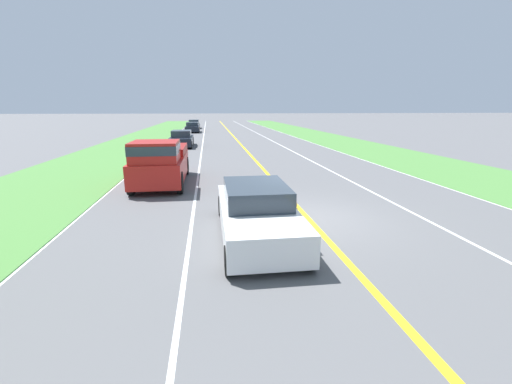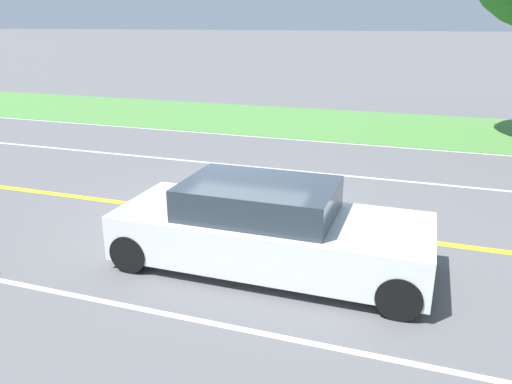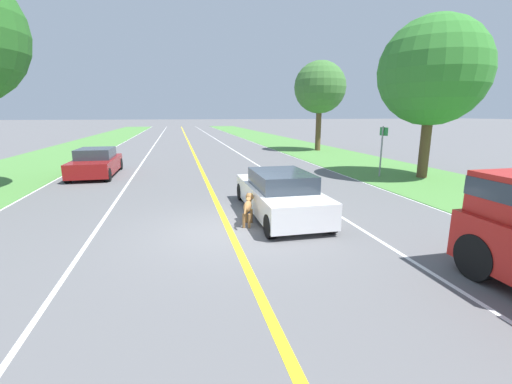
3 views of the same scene
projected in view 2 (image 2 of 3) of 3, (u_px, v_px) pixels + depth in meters
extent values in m
plane|color=#5B5B5E|center=(235.00, 217.00, 9.83)|extent=(400.00, 400.00, 0.00)
cube|color=yellow|center=(235.00, 217.00, 9.83)|extent=(0.18, 160.00, 0.01)
cube|color=white|center=(313.00, 141.00, 16.10)|extent=(0.14, 160.00, 0.01)
cube|color=white|center=(141.00, 309.00, 6.70)|extent=(0.10, 160.00, 0.01)
cube|color=white|center=(284.00, 170.00, 12.96)|extent=(0.10, 160.00, 0.01)
cube|color=#4C843D|center=(331.00, 123.00, 18.78)|extent=(6.00, 160.00, 0.03)
cube|color=white|center=(271.00, 236.00, 7.70)|extent=(1.83, 4.78, 0.71)
cube|color=#2D3842|center=(259.00, 198.00, 7.57)|extent=(1.58, 2.29, 0.49)
cylinder|color=black|center=(399.00, 297.00, 6.42)|extent=(0.22, 0.60, 0.60)
cylinder|color=black|center=(130.00, 253.00, 7.64)|extent=(0.22, 0.60, 0.60)
cylinder|color=black|center=(406.00, 245.00, 7.90)|extent=(0.22, 0.60, 0.60)
cylinder|color=black|center=(180.00, 215.00, 9.13)|extent=(0.22, 0.60, 0.60)
ellipsoid|color=olive|center=(243.00, 203.00, 9.03)|extent=(0.43, 0.70, 0.29)
cylinder|color=olive|center=(251.00, 225.00, 8.95)|extent=(0.07, 0.07, 0.40)
cylinder|color=olive|center=(231.00, 219.00, 9.22)|extent=(0.07, 0.07, 0.40)
cylinder|color=olive|center=(256.00, 223.00, 9.06)|extent=(0.07, 0.07, 0.40)
cylinder|color=olive|center=(236.00, 217.00, 9.33)|extent=(0.07, 0.07, 0.40)
cylinder|color=olive|center=(255.00, 200.00, 8.82)|extent=(0.19, 0.22, 0.18)
sphere|color=olive|center=(261.00, 198.00, 8.73)|extent=(0.29, 0.29, 0.23)
ellipsoid|color=#331E14|center=(268.00, 201.00, 8.64)|extent=(0.13, 0.14, 0.09)
cone|color=brown|center=(258.00, 195.00, 8.66)|extent=(0.09, 0.09, 0.10)
cone|color=brown|center=(262.00, 193.00, 8.76)|extent=(0.09, 0.09, 0.10)
cylinder|color=olive|center=(225.00, 196.00, 9.27)|extent=(0.13, 0.25, 0.25)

